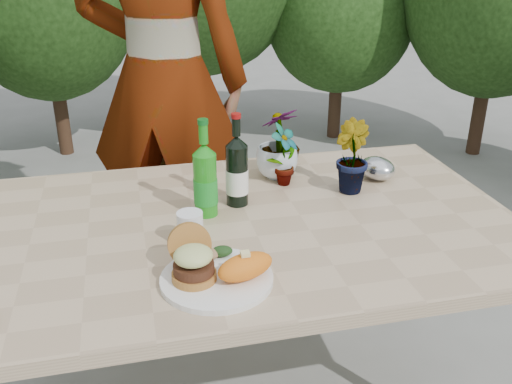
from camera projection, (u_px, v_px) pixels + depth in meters
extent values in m
cube|color=tan|center=(250.00, 226.00, 1.71)|extent=(1.60, 1.00, 0.04)
cylinder|color=black|center=(34.00, 285.00, 2.09)|extent=(0.05, 0.05, 0.71)
cylinder|color=black|center=(396.00, 241.00, 2.39)|extent=(0.05, 0.05, 0.71)
cylinder|color=#382316|center=(63.00, 126.00, 4.24)|extent=(0.10, 0.10, 0.42)
cylinder|color=#382316|center=(206.00, 104.00, 4.63)|extent=(0.10, 0.10, 0.50)
cylinder|color=#382316|center=(334.00, 114.00, 4.59)|extent=(0.10, 0.10, 0.38)
ellipsoid|color=#2C561C|center=(340.00, 16.00, 4.27)|extent=(1.11, 1.11, 1.14)
cylinder|color=#382316|center=(477.00, 125.00, 4.24)|extent=(0.10, 0.10, 0.44)
cylinder|color=white|center=(217.00, 279.00, 1.40)|extent=(0.28, 0.28, 0.01)
cylinder|color=#B7722D|center=(194.00, 276.00, 1.38)|extent=(0.11, 0.11, 0.02)
cylinder|color=#472314|center=(194.00, 268.00, 1.38)|extent=(0.10, 0.10, 0.02)
ellipsoid|color=beige|center=(193.00, 256.00, 1.36)|extent=(0.10, 0.10, 0.04)
cylinder|color=#B7722D|center=(189.00, 244.00, 1.43)|extent=(0.11, 0.06, 0.11)
ellipsoid|color=orange|center=(245.00, 267.00, 1.38)|extent=(0.17, 0.12, 0.06)
ellipsoid|color=olive|center=(211.00, 254.00, 1.47)|extent=(0.04, 0.04, 0.02)
ellipsoid|color=#193814|center=(222.00, 251.00, 1.49)|extent=(0.06, 0.04, 0.03)
cylinder|color=black|center=(237.00, 175.00, 1.77)|extent=(0.07, 0.07, 0.19)
cylinder|color=white|center=(237.00, 181.00, 1.78)|extent=(0.07, 0.07, 0.08)
cone|color=black|center=(236.00, 141.00, 1.72)|extent=(0.07, 0.07, 0.03)
cylinder|color=black|center=(236.00, 127.00, 1.70)|extent=(0.03, 0.03, 0.06)
cylinder|color=maroon|center=(236.00, 116.00, 1.69)|extent=(0.03, 0.03, 0.01)
cylinder|color=#1C8418|center=(205.00, 185.00, 1.70)|extent=(0.07, 0.07, 0.19)
cylinder|color=#198C26|center=(206.00, 191.00, 1.71)|extent=(0.07, 0.07, 0.08)
cone|color=#1C8418|center=(204.00, 149.00, 1.65)|extent=(0.07, 0.07, 0.03)
cylinder|color=#1C8418|center=(203.00, 134.00, 1.63)|extent=(0.03, 0.03, 0.06)
cylinder|color=#0C5919|center=(203.00, 122.00, 1.62)|extent=(0.03, 0.03, 0.01)
cylinder|color=white|center=(190.00, 228.00, 1.56)|extent=(0.07, 0.07, 0.09)
imported|color=#27551D|center=(284.00, 155.00, 1.90)|extent=(0.14, 0.13, 0.21)
imported|color=#29541C|center=(350.00, 157.00, 1.85)|extent=(0.12, 0.14, 0.24)
imported|color=#23531C|center=(281.00, 141.00, 1.98)|extent=(0.18, 0.18, 0.24)
imported|color=silver|center=(277.00, 162.00, 1.98)|extent=(0.19, 0.19, 0.11)
ellipsoid|color=silver|center=(377.00, 168.00, 1.97)|extent=(0.15, 0.16, 0.08)
imported|color=#A46E52|center=(163.00, 80.00, 2.35)|extent=(0.84, 0.71, 1.96)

